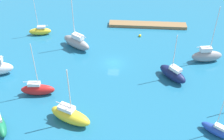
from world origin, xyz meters
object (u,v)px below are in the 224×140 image
Objects in this scene: sailboat_red_far_south at (38,89)px; sailboat_blue_lone_north at (217,130)px; mooring_buoy_yellow at (140,36)px; sailboat_yellow_near_pier at (40,31)px; pier_dock at (148,25)px; sailboat_yellow_inner_mooring at (70,115)px; sailboat_gray_far_north at (207,55)px; sailboat_gray_mid_basin at (77,42)px; sailboat_green_by_breakwater at (0,125)px; sailboat_navy_lone_south at (173,73)px.

sailboat_red_far_south reaches higher than sailboat_blue_lone_north.
sailboat_red_far_south is at bearing 50.13° from mooring_buoy_yellow.
pier_dock is at bearing -176.05° from sailboat_yellow_near_pier.
mooring_buoy_yellow is at bearing 90.82° from sailboat_yellow_inner_mooring.
sailboat_gray_far_north reaches higher than pier_dock.
sailboat_gray_mid_basin is at bearing 120.17° from sailboat_yellow_inner_mooring.
sailboat_red_far_south is 1.27× the size of sailboat_blue_lone_north.
pier_dock is 1.70× the size of sailboat_gray_mid_basin.
mooring_buoy_yellow is at bearing 45.56° from sailboat_red_far_south.
pier_dock is 38.17m from sailboat_blue_lone_north.
sailboat_green_by_breakwater is at bearing 84.78° from sailboat_yellow_near_pier.
sailboat_navy_lone_south reaches higher than mooring_buoy_yellow.
sailboat_gray_mid_basin is at bearing 22.76° from mooring_buoy_yellow.
pier_dock is 2.31× the size of sailboat_green_by_breakwater.
sailboat_yellow_inner_mooring is 23.78m from sailboat_gray_mid_basin.
sailboat_navy_lone_south is 33.77m from sailboat_green_by_breakwater.
sailboat_green_by_breakwater is (11.17, 2.75, -0.26)m from sailboat_yellow_inner_mooring.
sailboat_green_by_breakwater is 27.56m from sailboat_gray_mid_basin.
sailboat_red_far_south is (-3.62, -9.19, 0.09)m from sailboat_green_by_breakwater.
sailboat_yellow_inner_mooring reaches higher than mooring_buoy_yellow.
sailboat_green_by_breakwater is 31.99m from sailboat_yellow_near_pier.
pier_dock is 46.07m from sailboat_green_by_breakwater.
pier_dock is 21.10m from sailboat_gray_mid_basin.
pier_dock is 36.46m from sailboat_red_far_south.
sailboat_gray_far_north reaches higher than mooring_buoy_yellow.
sailboat_gray_mid_basin is (29.75, -3.47, 0.04)m from sailboat_gray_far_north.
sailboat_gray_far_north is 1.15× the size of sailboat_red_far_south.
sailboat_gray_far_north is at bearing 128.74° from pier_dock.
sailboat_red_far_south is 23.48m from sailboat_yellow_near_pier.
sailboat_gray_mid_basin is (-10.46, 5.57, 0.52)m from sailboat_yellow_near_pier.
sailboat_yellow_inner_mooring is 1.18× the size of sailboat_yellow_near_pier.
pier_dock is at bearing 119.66° from sailboat_gray_far_north.
sailboat_navy_lone_south is 0.90× the size of sailboat_red_far_south.
sailboat_yellow_near_pier reaches higher than pier_dock.
sailboat_gray_mid_basin is at bearing -6.22° from sailboat_blue_lone_north.
sailboat_yellow_near_pier is (40.21, -9.05, -0.48)m from sailboat_gray_far_north.
sailboat_blue_lone_north is 13.54× the size of mooring_buoy_yellow.
sailboat_red_far_south is 0.92× the size of sailboat_gray_mid_basin.
sailboat_green_by_breakwater is at bearing 76.71° from sailboat_navy_lone_south.
pier_dock is at bearing -109.75° from mooring_buoy_yellow.
sailboat_yellow_inner_mooring is at bearing 33.29° from sailboat_blue_lone_north.
sailboat_blue_lone_north is (-31.88, 7.49, -0.30)m from sailboat_red_far_south.
sailboat_blue_lone_north reaches higher than mooring_buoy_yellow.
sailboat_yellow_inner_mooring is 0.99× the size of sailboat_red_far_south.
sailboat_gray_mid_basin reaches higher than sailboat_yellow_inner_mooring.
sailboat_navy_lone_south is at bearing -32.31° from sailboat_blue_lone_north.
sailboat_red_far_south reaches higher than pier_dock.
sailboat_yellow_near_pier is (37.85, -30.20, 0.09)m from sailboat_blue_lone_north.
sailboat_yellow_inner_mooring is 11.51m from sailboat_green_by_breakwater.
sailboat_navy_lone_south is (-18.59, -13.20, -0.08)m from sailboat_yellow_inner_mooring.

